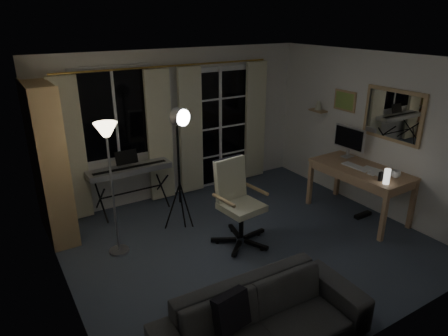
# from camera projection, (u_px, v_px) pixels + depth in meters

# --- Properties ---
(floor) EXTENTS (4.50, 4.00, 0.02)m
(floor) POSITION_uv_depth(u_px,v_px,m) (247.00, 244.00, 5.38)
(floor) COLOR #323948
(floor) RESTS_ON ground
(window) EXTENTS (1.20, 0.08, 1.40)m
(window) POSITION_uv_depth(u_px,v_px,m) (115.00, 114.00, 5.89)
(window) COLOR white
(window) RESTS_ON floor
(french_door) EXTENTS (1.32, 0.09, 2.11)m
(french_door) POSITION_uv_depth(u_px,v_px,m) (219.00, 128.00, 6.94)
(french_door) COLOR white
(french_door) RESTS_ON floor
(curtains) EXTENTS (3.60, 0.07, 2.13)m
(curtains) POSITION_uv_depth(u_px,v_px,m) (175.00, 133.00, 6.41)
(curtains) COLOR gold
(curtains) RESTS_ON floor
(bookshelf) EXTENTS (0.35, 0.99, 2.11)m
(bookshelf) POSITION_uv_depth(u_px,v_px,m) (47.00, 168.00, 5.23)
(bookshelf) COLOR tan
(bookshelf) RESTS_ON floor
(torchiere_lamp) EXTENTS (0.33, 0.33, 1.72)m
(torchiere_lamp) POSITION_uv_depth(u_px,v_px,m) (108.00, 151.00, 4.69)
(torchiere_lamp) COLOR #B2B2B7
(torchiere_lamp) RESTS_ON floor
(keyboard_piano) EXTENTS (1.26, 0.62, 0.91)m
(keyboard_piano) POSITION_uv_depth(u_px,v_px,m) (130.00, 170.00, 5.99)
(keyboard_piano) COLOR black
(keyboard_piano) RESTS_ON floor
(studio_light) EXTENTS (0.40, 0.41, 1.80)m
(studio_light) POSITION_uv_depth(u_px,v_px,m) (180.00, 132.00, 5.23)
(studio_light) COLOR black
(studio_light) RESTS_ON floor
(office_chair) EXTENTS (0.77, 0.79, 1.14)m
(office_chair) POSITION_uv_depth(u_px,v_px,m) (235.00, 194.00, 5.25)
(office_chair) COLOR black
(office_chair) RESTS_ON floor
(desk) EXTENTS (0.76, 1.47, 0.78)m
(desk) POSITION_uv_depth(u_px,v_px,m) (361.00, 174.00, 5.89)
(desk) COLOR #A27753
(desk) RESTS_ON floor
(monitor) EXTENTS (0.19, 0.56, 0.49)m
(monitor) POSITION_uv_depth(u_px,v_px,m) (349.00, 139.00, 6.20)
(monitor) COLOR silver
(monitor) RESTS_ON desk
(desk_clutter) EXTENTS (0.44, 0.89, 0.98)m
(desk_clutter) POSITION_uv_depth(u_px,v_px,m) (370.00, 185.00, 5.70)
(desk_clutter) COLOR white
(desk_clutter) RESTS_ON desk
(mug) EXTENTS (0.13, 0.10, 0.13)m
(mug) POSITION_uv_depth(u_px,v_px,m) (396.00, 173.00, 5.48)
(mug) COLOR silver
(mug) RESTS_ON desk
(wall_mirror) EXTENTS (0.04, 0.94, 0.74)m
(wall_mirror) POSITION_uv_depth(u_px,v_px,m) (393.00, 115.00, 5.63)
(wall_mirror) COLOR tan
(wall_mirror) RESTS_ON floor
(framed_print) EXTENTS (0.03, 0.42, 0.32)m
(framed_print) POSITION_uv_depth(u_px,v_px,m) (345.00, 101.00, 6.33)
(framed_print) COLOR tan
(framed_print) RESTS_ON floor
(wall_shelf) EXTENTS (0.16, 0.30, 0.18)m
(wall_shelf) POSITION_uv_depth(u_px,v_px,m) (318.00, 107.00, 6.76)
(wall_shelf) COLOR tan
(wall_shelf) RESTS_ON floor
(sofa) EXTENTS (2.00, 0.65, 0.78)m
(sofa) POSITION_uv_depth(u_px,v_px,m) (264.00, 313.00, 3.56)
(sofa) COLOR #2F2F31
(sofa) RESTS_ON floor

